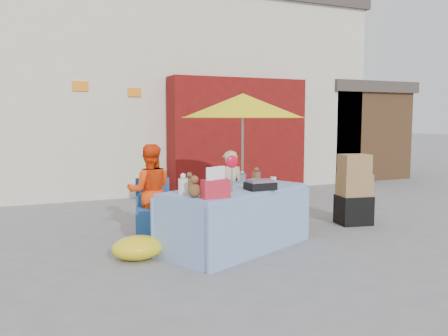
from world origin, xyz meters
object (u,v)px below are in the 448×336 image
chair_left (153,222)px  chair_right (233,214)px  vendor_beige (229,190)px  box_stack (354,192)px  umbrella (243,106)px  market_table (235,217)px  vendor_orange (150,191)px

chair_left → chair_right: same height
vendor_beige → box_stack: vendor_beige is taller
chair_left → umbrella: bearing=25.3°
market_table → vendor_orange: (-0.87, 1.01, 0.26)m
market_table → chair_left: market_table is taller
chair_right → umbrella: 1.69m
chair_left → umbrella: size_ratio=0.41×
chair_left → chair_right: 1.25m
vendor_orange → umbrella: bearing=-159.6°
vendor_orange → chair_right: bearing=-171.3°
chair_right → umbrella: umbrella is taller
market_table → vendor_orange: size_ratio=1.70×
market_table → umbrella: (0.68, 1.16, 1.48)m
chair_left → chair_right: bearing=14.8°
chair_right → chair_left: bearing=-165.2°
chair_left → vendor_beige: 1.30m
vendor_orange → vendor_beige: (1.25, 0.00, -0.06)m
vendor_beige → vendor_orange: bearing=14.8°
vendor_orange → vendor_beige: size_ratio=1.10×
chair_right → umbrella: bearing=58.7°
vendor_orange → umbrella: 1.98m
vendor_orange → vendor_beige: bearing=-165.2°
market_table → chair_left: bearing=110.0°
umbrella → box_stack: (1.67, -0.66, -1.37)m
box_stack → chair_right: bearing=169.1°
chair_left → box_stack: (3.22, -0.38, 0.27)m
chair_right → vendor_beige: 0.38m
umbrella → chair_left: bearing=-169.6°
vendor_beige → box_stack: 2.04m
vendor_orange → umbrella: umbrella is taller
vendor_orange → umbrella: size_ratio=0.64×
umbrella → chair_right: bearing=-136.1°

